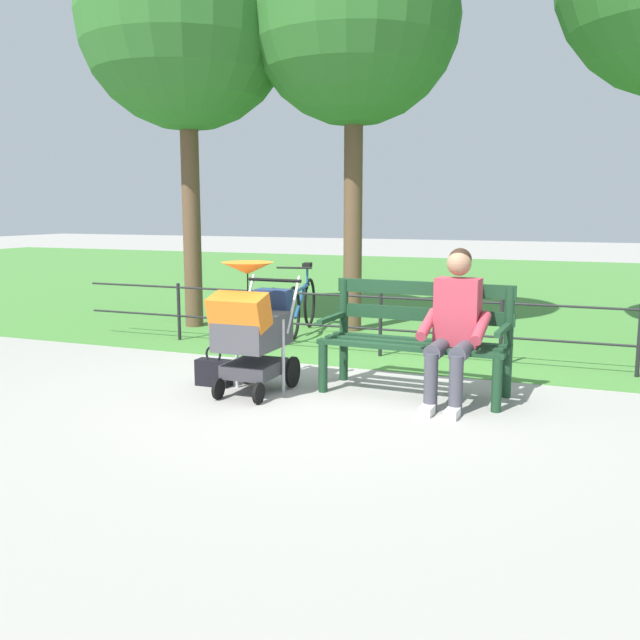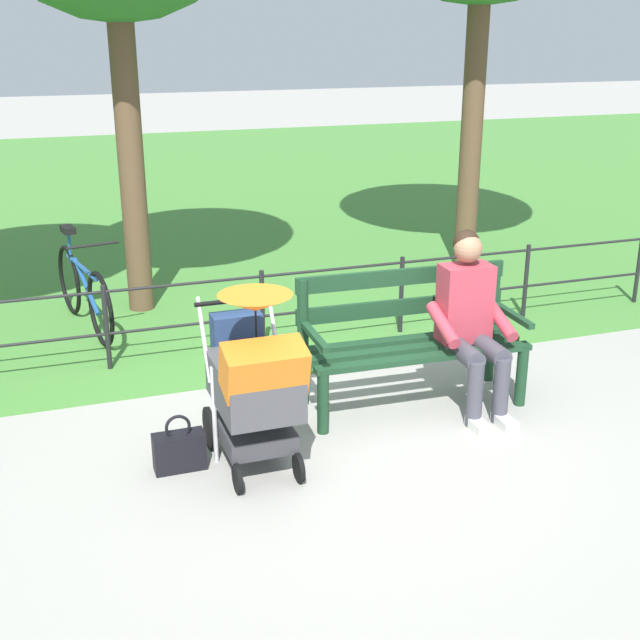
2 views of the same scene
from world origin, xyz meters
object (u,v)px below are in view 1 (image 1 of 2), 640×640
Objects in this scene: person_on_bench at (454,322)px; tree_near_bench at (354,19)px; tree_far_right at (186,22)px; stroller at (252,326)px; handbag at (214,372)px; park_bench at (417,333)px; bicycle at (302,305)px.

person_on_bench is 4.80m from tree_near_bench.
person_on_bench is at bearing 148.16° from tree_far_right.
tree_near_bench is (0.25, -3.33, 3.32)m from stroller.
park_bench is at bearing -165.71° from handbag.
stroller reaches higher than park_bench.
stroller is at bearing 11.55° from person_on_bench.
tree_far_right reaches higher than person_on_bench.
handbag is (0.46, -0.11, -0.47)m from stroller.
stroller reaches higher than bicycle.
stroller is 0.70× the size of bicycle.
stroller is 3.05m from bicycle.
park_bench reaches higher than handbag.
tree_near_bench is at bearing -93.79° from handbag.
handbag is (1.77, 0.45, -0.40)m from park_bench.
tree_far_right is at bearing -55.12° from handbag.
park_bench is 1.42m from stroller.
stroller is at bearing 129.75° from tree_far_right.
bicycle is (2.47, -2.60, -0.31)m from person_on_bench.
stroller is 0.67m from handbag.
stroller is 0.21× the size of tree_far_right.
park_bench is 0.30× the size of tree_far_right.
tree_near_bench is 0.98× the size of tree_far_right.
bicycle is at bearing -48.46° from park_bench.
tree_near_bench is at bearing -167.06° from tree_far_right.
handbag is 2.86m from bicycle.
bicycle is (0.80, -2.94, -0.23)m from stroller.
person_on_bench is at bearing -173.92° from handbag.
bicycle is at bearing -83.17° from handbag.
tree_near_bench is 3.21× the size of bicycle.
stroller is (1.67, 0.34, -0.08)m from person_on_bench.
bicycle is at bearing -74.76° from stroller.
person_on_bench is 0.78× the size of bicycle.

